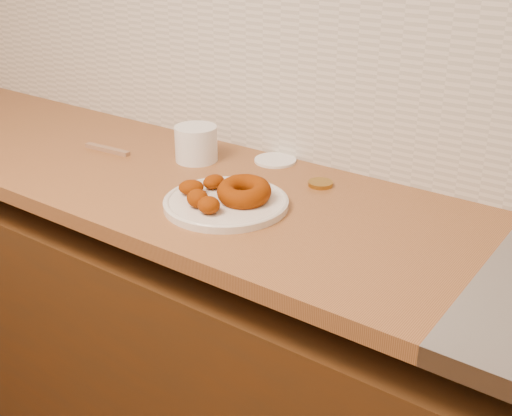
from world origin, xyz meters
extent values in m
cube|color=#48250C|center=(0.00, 1.69, 0.39)|extent=(3.60, 0.60, 0.77)
cube|color=#965F34|center=(-0.65, 1.69, 0.88)|extent=(2.30, 0.62, 0.04)
cube|color=silver|center=(0.00, 1.99, 1.20)|extent=(3.60, 0.02, 0.60)
cylinder|color=silver|center=(-0.07, 1.62, 0.91)|extent=(0.29, 0.29, 0.02)
torus|color=#7C2C00|center=(-0.04, 1.64, 0.94)|extent=(0.17, 0.17, 0.06)
ellipsoid|color=#7C2C00|center=(-0.14, 1.66, 0.93)|extent=(0.05, 0.06, 0.03)
ellipsoid|color=#7C2C00|center=(-0.16, 1.60, 0.93)|extent=(0.08, 0.08, 0.03)
ellipsoid|color=#7C2C00|center=(-0.10, 1.55, 0.94)|extent=(0.07, 0.06, 0.04)
ellipsoid|color=#7C2C00|center=(-0.06, 1.54, 0.94)|extent=(0.07, 0.06, 0.04)
ellipsoid|color=#7C2C00|center=(-0.09, 1.68, 0.93)|extent=(0.04, 0.05, 0.04)
cylinder|color=white|center=(-0.33, 1.81, 0.95)|extent=(0.12, 0.12, 0.10)
cylinder|color=white|center=(-0.15, 1.93, 0.90)|extent=(0.13, 0.13, 0.01)
cylinder|color=olive|center=(0.04, 1.85, 0.91)|extent=(0.07, 0.07, 0.01)
cube|color=#916A4B|center=(-0.58, 1.72, 0.91)|extent=(0.16, 0.03, 0.01)
camera|label=1|loc=(0.77, 0.56, 1.52)|focal=45.00mm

